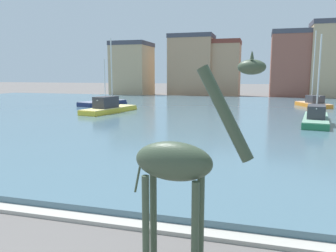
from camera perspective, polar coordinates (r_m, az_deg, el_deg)
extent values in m
cube|color=#476675|center=(34.75, 6.79, 2.14)|extent=(91.54, 51.51, 0.33)
cube|color=#ADA89E|center=(10.50, -16.33, -14.76)|extent=(91.54, 0.50, 0.12)
cylinder|color=#3D4C38|center=(7.30, 5.60, -16.58)|extent=(0.16, 0.16, 2.14)
cylinder|color=#3D4C38|center=(6.95, 4.68, -17.95)|extent=(0.16, 0.16, 2.14)
cylinder|color=#3D4C38|center=(7.62, -2.54, -15.41)|extent=(0.16, 0.16, 2.14)
cylinder|color=#3D4C38|center=(7.28, -3.84, -16.62)|extent=(0.16, 0.16, 2.14)
ellipsoid|color=#3D4C38|center=(6.79, 0.91, -6.09)|extent=(1.71, 0.77, 0.82)
cylinder|color=#3D4C38|center=(6.33, 9.82, 2.13)|extent=(1.14, 0.33, 1.83)
ellipsoid|color=#3D4C38|center=(6.22, 14.24, 9.82)|extent=(0.53, 0.32, 0.27)
cone|color=#3D4C38|center=(6.29, 14.39, 11.76)|extent=(0.06, 0.06, 0.16)
cone|color=#3D4C38|center=(6.16, 14.24, 11.83)|extent=(0.06, 0.06, 0.16)
cylinder|color=#3D4C38|center=(7.18, -5.08, -8.13)|extent=(0.23, 0.07, 0.87)
cube|color=#236B42|center=(29.07, 24.10, 0.57)|extent=(3.00, 8.07, 0.79)
ellipsoid|color=#236B42|center=(32.79, 24.15, 1.43)|extent=(2.04, 2.98, 0.75)
cube|color=gray|center=(29.02, 24.15, 1.40)|extent=(2.94, 7.91, 0.06)
cube|color=#333338|center=(28.37, 24.21, 2.31)|extent=(1.68, 2.92, 0.98)
cylinder|color=silver|center=(29.41, 24.56, 7.83)|extent=(0.12, 0.12, 6.57)
cylinder|color=silver|center=(28.14, 24.25, 2.97)|extent=(0.50, 2.74, 0.08)
cube|color=gold|center=(34.77, -10.07, 2.45)|extent=(3.49, 7.44, 0.78)
ellipsoid|color=gold|center=(37.52, -6.94, 2.99)|extent=(2.35, 2.83, 0.74)
cube|color=#DFCD77|center=(34.72, -10.09, 3.14)|extent=(3.42, 7.29, 0.06)
cube|color=#333338|center=(34.24, -10.66, 4.06)|extent=(1.94, 2.75, 1.15)
cylinder|color=silver|center=(34.99, -9.71, 8.95)|extent=(0.12, 0.12, 7.07)
cylinder|color=silver|center=(34.08, -10.86, 4.48)|extent=(0.58, 2.47, 0.08)
cube|color=orange|center=(43.74, 23.69, 3.12)|extent=(3.74, 5.79, 0.76)
ellipsoid|color=orange|center=(46.04, 22.26, 3.46)|extent=(2.41, 2.40, 0.72)
cube|color=#E2A56E|center=(43.71, 23.72, 3.66)|extent=(3.66, 5.68, 0.06)
cube|color=#333338|center=(43.31, 24.00, 4.24)|extent=(2.01, 2.27, 0.91)
cylinder|color=silver|center=(43.94, 23.83, 9.25)|extent=(0.12, 0.12, 8.58)
cylinder|color=silver|center=(43.17, 24.11, 4.74)|extent=(0.68, 1.82, 0.08)
cube|color=navy|center=(43.34, -11.19, 3.68)|extent=(4.26, 7.01, 0.80)
ellipsoid|color=navy|center=(45.62, -8.41, 4.01)|extent=(2.71, 2.85, 0.76)
cube|color=slate|center=(43.30, -11.21, 4.25)|extent=(4.17, 6.87, 0.06)
cylinder|color=silver|center=(43.53, -10.85, 7.80)|extent=(0.12, 0.12, 5.39)
cylinder|color=silver|center=(42.77, -11.87, 5.34)|extent=(0.79, 2.23, 0.08)
cube|color=tan|center=(67.67, -6.16, 9.40)|extent=(6.95, 7.84, 9.73)
cube|color=#42424C|center=(67.93, -6.24, 13.84)|extent=(7.09, 8.00, 0.80)
cube|color=tan|center=(66.22, 4.11, 10.00)|extent=(8.30, 6.68, 11.03)
cube|color=#42424C|center=(66.60, 4.17, 15.10)|extent=(8.47, 6.82, 0.80)
cube|color=tan|center=(65.56, 9.82, 9.40)|extent=(5.57, 5.85, 9.87)
cube|color=brown|center=(65.83, 9.95, 14.04)|extent=(5.69, 5.96, 0.80)
cube|color=#8E5142|center=(63.49, 20.72, 9.51)|extent=(7.53, 5.47, 11.05)
cube|color=#42424C|center=(63.88, 21.02, 14.82)|extent=(7.68, 5.58, 0.80)
cube|color=tan|center=(64.38, 26.98, 9.71)|extent=(8.56, 6.07, 12.38)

